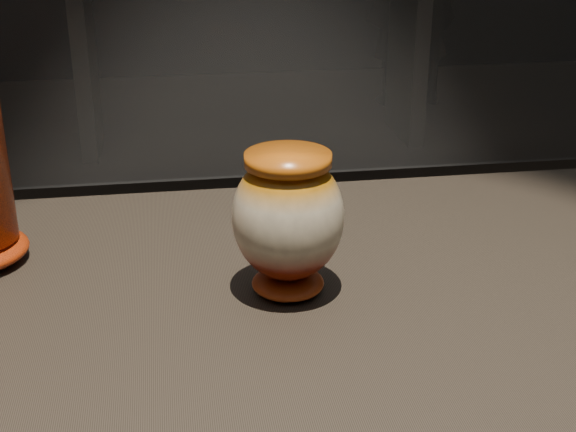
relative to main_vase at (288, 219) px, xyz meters
name	(u,v)px	position (x,y,z in m)	size (l,w,h in m)	color
main_vase	(288,219)	(0.00, 0.00, 0.00)	(0.13, 0.13, 0.17)	#691809
back_shelf	(250,23)	(0.33, 3.35, -0.36)	(2.00, 0.60, 0.90)	black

